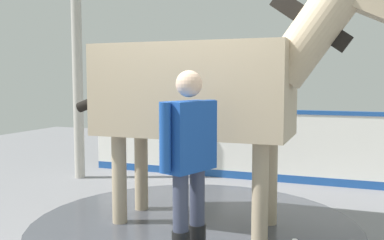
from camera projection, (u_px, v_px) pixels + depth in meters
The scene contains 6 objects.
ground_plane at pixel (190, 236), 4.40m from camera, with size 16.00×16.00×0.02m, color gray.
wet_patch at pixel (194, 223), 4.78m from camera, with size 3.56×3.56×0.00m, color #42444C.
barrier_wall at pixel (244, 147), 6.88m from camera, with size 0.17×5.28×1.11m.
roof_post_far at pixel (78, 84), 6.89m from camera, with size 0.16×0.16×3.00m, color #B7B2A8.
horse at pixel (206, 88), 4.60m from camera, with size 0.99×3.47×2.64m.
handler at pixel (189, 155), 3.61m from camera, with size 0.63×0.36×1.64m.
Camera 1 is at (-3.98, -1.57, 1.56)m, focal length 40.96 mm.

